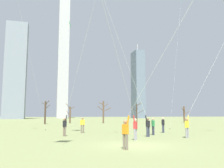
{
  "coord_description": "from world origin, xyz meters",
  "views": [
    {
      "loc": [
        -5.35,
        -14.69,
        1.91
      ],
      "look_at": [
        0.0,
        6.0,
        4.63
      ],
      "focal_mm": 38.83,
      "sensor_mm": 36.0,
      "label": 1
    }
  ],
  "objects": [
    {
      "name": "bystander_strolling_midfield",
      "position": [
        4.25,
        6.85,
        0.9
      ],
      "size": [
        0.22,
        0.51,
        1.62
      ],
      "color": "#33384C",
      "rests_on": "ground"
    },
    {
      "name": "skyline_tall_tower",
      "position": [
        1.21,
        116.57,
        33.65
      ],
      "size": [
        5.69,
        5.03,
        72.2
      ],
      "color": "#B2B2B7",
      "rests_on": "ground"
    },
    {
      "name": "kite_flyer_far_back_red",
      "position": [
        -0.1,
        -3.53,
        3.9
      ],
      "size": [
        6.8,
        11.65,
        18.75
      ],
      "color": "#726656",
      "rests_on": "ground"
    },
    {
      "name": "distant_kite_high_overhead_purple",
      "position": [
        -8.97,
        12.66,
        13.84
      ],
      "size": [
        4.07,
        5.17,
        15.67
      ],
      "color": "purple",
      "rests_on": "ground"
    },
    {
      "name": "bare_tree_far_right_edge",
      "position": [
        -0.71,
        41.8,
        2.07
      ],
      "size": [
        2.14,
        2.65,
        4.5
      ],
      "color": "brown",
      "rests_on": "ground"
    },
    {
      "name": "distant_kite_drifting_right_green",
      "position": [
        -2.87,
        19.31,
        13.49
      ],
      "size": [
        0.3,
        3.77,
        15.29
      ],
      "color": "green",
      "rests_on": "ground"
    },
    {
      "name": "ground_plane",
      "position": [
        0.0,
        0.0,
        0.0
      ],
      "size": [
        400.0,
        400.0,
        0.0
      ],
      "primitive_type": "plane",
      "color": "#848E56"
    },
    {
      "name": "kite_flyer_midfield_center_blue",
      "position": [
        7.5,
        3.72,
        3.71
      ],
      "size": [
        7.32,
        1.34,
        11.99
      ],
      "color": "gray",
      "rests_on": "ground"
    },
    {
      "name": "kite_flyer_midfield_left_white",
      "position": [
        -3.46,
        6.53,
        3.56
      ],
      "size": [
        3.75,
        8.55,
        19.09
      ],
      "color": "#726656",
      "rests_on": "ground"
    },
    {
      "name": "skyline_wide_slab",
      "position": [
        -20.71,
        100.88,
        22.05
      ],
      "size": [
        9.36,
        5.6,
        44.1
      ],
      "color": "gray",
      "rests_on": "ground"
    },
    {
      "name": "bare_tree_right_of_center",
      "position": [
        6.6,
        39.33,
        2.79
      ],
      "size": [
        3.15,
        2.08,
        5.01
      ],
      "color": "brown",
      "rests_on": "ground"
    },
    {
      "name": "bystander_watching_nearby",
      "position": [
        6.55,
        9.4,
        0.9
      ],
      "size": [
        0.41,
        0.37,
        1.62
      ],
      "color": "#33384C",
      "rests_on": "ground"
    },
    {
      "name": "bystander_far_off_by_trees",
      "position": [
        -1.88,
        11.25,
        0.9
      ],
      "size": [
        0.51,
        0.24,
        1.62
      ],
      "color": "#726656",
      "rests_on": "ground"
    },
    {
      "name": "bare_tree_rightmost",
      "position": [
        14.99,
        40.11,
        2.52
      ],
      "size": [
        3.26,
        1.76,
        5.07
      ],
      "color": "#423326",
      "rests_on": "ground"
    },
    {
      "name": "kite_flyer_foreground_right_orange",
      "position": [
        1.01,
        4.81,
        6.05
      ],
      "size": [
        8.73,
        2.62,
        20.51
      ],
      "color": "#33384C",
      "rests_on": "ground"
    },
    {
      "name": "distant_kite_low_near_trees_teal",
      "position": [
        13.67,
        17.15,
        17.06
      ],
      "size": [
        4.27,
        2.44,
        20.54
      ],
      "color": "teal",
      "rests_on": "ground"
    },
    {
      "name": "kite_flyer_foreground_left_yellow",
      "position": [
        -0.92,
        0.43,
        4.83
      ],
      "size": [
        8.36,
        9.97,
        16.63
      ],
      "color": "gray",
      "rests_on": "ground"
    },
    {
      "name": "bare_tree_leftmost",
      "position": [
        -6.11,
        36.98,
        2.55
      ],
      "size": [
        1.68,
        2.35,
        4.94
      ],
      "color": "#423326",
      "rests_on": "ground"
    },
    {
      "name": "skyline_mid_tower_right",
      "position": [
        42.85,
        113.08,
        18.95
      ],
      "size": [
        5.23,
        9.46,
        42.23
      ],
      "color": "slate",
      "rests_on": "ground"
    },
    {
      "name": "bare_tree_left_of_center",
      "position": [
        26.96,
        39.06,
        2.1
      ],
      "size": [
        2.28,
        2.95,
        3.94
      ],
      "color": "brown",
      "rests_on": "ground"
    }
  ]
}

